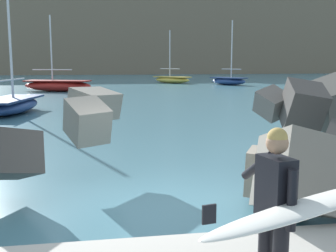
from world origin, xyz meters
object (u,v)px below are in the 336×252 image
at_px(boat_near_centre, 229,80).
at_px(boat_far_centre, 10,105).
at_px(boat_mid_right, 172,79).
at_px(surfer_with_board, 285,208).
at_px(boat_far_left, 58,85).

relative_size(boat_near_centre, boat_far_centre, 0.99).
distance_m(boat_near_centre, boat_mid_right, 7.06).
bearing_deg(boat_far_centre, surfer_with_board, -72.02).
height_order(surfer_with_board, boat_near_centre, boat_near_centre).
relative_size(surfer_with_board, boat_far_centre, 0.31).
bearing_deg(boat_far_left, boat_far_centre, -93.59).
relative_size(surfer_with_board, boat_mid_right, 0.35).
bearing_deg(boat_far_left, surfer_with_board, -81.52).
bearing_deg(boat_mid_right, boat_far_left, -136.47).
xyz_separation_m(boat_mid_right, boat_far_centre, (-12.89, -26.48, 0.01)).
relative_size(boat_near_centre, boat_far_left, 1.07).
height_order(boat_mid_right, boat_far_left, boat_far_left).
xyz_separation_m(surfer_with_board, boat_near_centre, (12.30, 40.13, -0.80)).
bearing_deg(surfer_with_board, boat_far_left, 98.48).
bearing_deg(boat_near_centre, surfer_with_board, -107.04).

